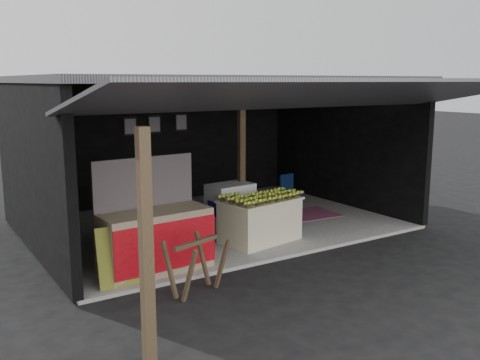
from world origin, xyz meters
TOP-DOWN VIEW (x-y plane):
  - ground at (0.00, 0.00)m, footprint 80.00×80.00m
  - concrete_slab at (0.00, 2.50)m, footprint 7.00×5.00m
  - shophouse at (0.00, 2.82)m, footprint 7.40×7.29m
  - banana_table at (0.07, 0.93)m, footprint 1.56×1.11m
  - banana_pile at (0.07, 0.93)m, footprint 1.43×1.00m
  - white_crate at (-0.05, 1.75)m, footprint 0.90×0.66m
  - neighbor_stall at (-2.14, 0.56)m, footprint 1.72×0.85m
  - green_signboard at (-2.86, 0.22)m, footprint 0.58×0.18m
  - sawhorse at (-2.00, -0.50)m, footprint 0.86×0.85m
  - water_barrel at (0.93, 1.29)m, footprint 0.31×0.31m
  - plastic_chair at (1.97, 2.51)m, footprint 0.41×0.41m
  - magenta_rug at (1.96, 2.00)m, footprint 1.57×1.11m
  - picture_frames at (-0.17, 4.89)m, footprint 1.62×0.04m

SIDE VIEW (x-z plane):
  - ground at x=0.00m, z-range 0.00..0.00m
  - concrete_slab at x=0.00m, z-range 0.00..0.06m
  - magenta_rug at x=1.96m, z-range 0.06..0.07m
  - water_barrel at x=0.93m, z-range 0.06..0.52m
  - banana_table at x=0.07m, z-range 0.06..0.85m
  - sawhorse at x=-2.00m, z-range 0.10..0.88m
  - green_signboard at x=-2.86m, z-range 0.06..0.93m
  - white_crate at x=-0.05m, z-range 0.06..1.00m
  - plastic_chair at x=1.97m, z-range 0.13..0.94m
  - neighbor_stall at x=-2.14m, z-range -0.29..1.44m
  - banana_pile at x=0.07m, z-range 0.85..1.00m
  - picture_frames at x=-0.17m, z-range 1.70..2.16m
  - shophouse at x=0.00m, z-range 0.59..3.61m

